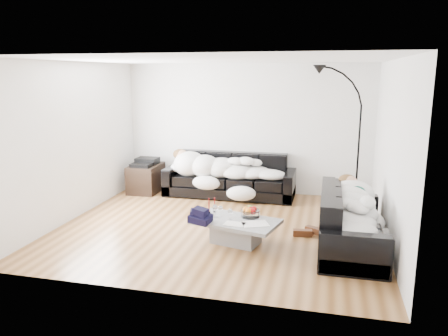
% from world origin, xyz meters
% --- Properties ---
extents(ground, '(5.00, 5.00, 0.00)m').
position_xyz_m(ground, '(0.00, 0.00, 0.00)').
color(ground, brown).
rests_on(ground, ground).
extents(wall_back, '(5.00, 0.02, 2.60)m').
position_xyz_m(wall_back, '(0.00, 2.25, 1.30)').
color(wall_back, silver).
rests_on(wall_back, ground).
extents(wall_left, '(0.02, 4.50, 2.60)m').
position_xyz_m(wall_left, '(-2.50, 0.00, 1.30)').
color(wall_left, silver).
rests_on(wall_left, ground).
extents(wall_right, '(0.02, 4.50, 2.60)m').
position_xyz_m(wall_right, '(2.50, 0.00, 1.30)').
color(wall_right, silver).
rests_on(wall_right, ground).
extents(ceiling, '(5.00, 5.00, 0.00)m').
position_xyz_m(ceiling, '(0.00, 0.00, 2.60)').
color(ceiling, white).
rests_on(ceiling, ground).
extents(sofa_back, '(2.57, 0.89, 0.84)m').
position_xyz_m(sofa_back, '(-0.25, 1.81, 0.42)').
color(sofa_back, black).
rests_on(sofa_back, ground).
extents(sofa_right, '(0.86, 2.01, 0.81)m').
position_xyz_m(sofa_right, '(2.00, -0.39, 0.41)').
color(sofa_right, black).
rests_on(sofa_right, ground).
extents(sleeper_back, '(2.17, 0.75, 0.43)m').
position_xyz_m(sleeper_back, '(-0.25, 1.76, 0.64)').
color(sleeper_back, white).
rests_on(sleeper_back, sofa_back).
extents(sleeper_right, '(0.73, 1.72, 0.42)m').
position_xyz_m(sleeper_right, '(2.00, -0.39, 0.63)').
color(sleeper_right, white).
rests_on(sleeper_right, sofa_right).
extents(teal_cushion, '(0.42, 0.38, 0.20)m').
position_xyz_m(teal_cushion, '(1.94, 0.23, 0.72)').
color(teal_cushion, '#0A4937').
rests_on(teal_cushion, sofa_right).
extents(coffee_table, '(1.33, 0.97, 0.35)m').
position_xyz_m(coffee_table, '(0.39, -0.61, 0.17)').
color(coffee_table, '#939699').
rests_on(coffee_table, ground).
extents(fruit_bowl, '(0.33, 0.33, 0.17)m').
position_xyz_m(fruit_bowl, '(0.57, -0.43, 0.43)').
color(fruit_bowl, white).
rests_on(fruit_bowl, coffee_table).
extents(wine_glass_a, '(0.07, 0.07, 0.16)m').
position_xyz_m(wine_glass_a, '(0.14, -0.50, 0.43)').
color(wine_glass_a, white).
rests_on(wine_glass_a, coffee_table).
extents(wine_glass_b, '(0.09, 0.09, 0.18)m').
position_xyz_m(wine_glass_b, '(0.07, -0.55, 0.44)').
color(wine_glass_b, white).
rests_on(wine_glass_b, coffee_table).
extents(wine_glass_c, '(0.08, 0.08, 0.16)m').
position_xyz_m(wine_glass_c, '(0.31, -0.61, 0.43)').
color(wine_glass_c, white).
rests_on(wine_glass_c, coffee_table).
extents(candle_left, '(0.05, 0.05, 0.23)m').
position_xyz_m(candle_left, '(-0.06, -0.39, 0.46)').
color(candle_left, maroon).
rests_on(candle_left, coffee_table).
extents(candle_right, '(0.05, 0.05, 0.22)m').
position_xyz_m(candle_right, '(0.01, -0.33, 0.46)').
color(candle_right, maroon).
rests_on(candle_right, coffee_table).
extents(newspaper_a, '(0.44, 0.40, 0.01)m').
position_xyz_m(newspaper_a, '(0.69, -0.72, 0.36)').
color(newspaper_a, silver).
rests_on(newspaper_a, coffee_table).
extents(newspaper_b, '(0.30, 0.23, 0.01)m').
position_xyz_m(newspaper_b, '(0.42, -0.79, 0.36)').
color(newspaper_b, silver).
rests_on(newspaper_b, coffee_table).
extents(navy_jacket, '(0.34, 0.30, 0.16)m').
position_xyz_m(navy_jacket, '(-0.08, -0.84, 0.51)').
color(navy_jacket, black).
rests_on(navy_jacket, coffee_table).
extents(shoes, '(0.50, 0.38, 0.11)m').
position_xyz_m(shoes, '(1.40, -0.04, 0.05)').
color(shoes, '#472311').
rests_on(shoes, ground).
extents(av_cabinet, '(0.58, 0.83, 0.56)m').
position_xyz_m(av_cabinet, '(-2.01, 1.74, 0.28)').
color(av_cabinet, black).
rests_on(av_cabinet, ground).
extents(stereo, '(0.44, 0.35, 0.13)m').
position_xyz_m(stereo, '(-2.01, 1.74, 0.63)').
color(stereo, black).
rests_on(stereo, av_cabinet).
extents(floor_lamp, '(0.88, 0.56, 2.25)m').
position_xyz_m(floor_lamp, '(2.18, 1.89, 1.13)').
color(floor_lamp, black).
rests_on(floor_lamp, ground).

